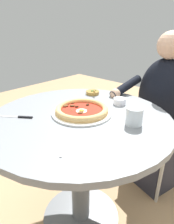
{
  "coord_description": "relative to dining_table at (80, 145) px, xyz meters",
  "views": [
    {
      "loc": [
        0.66,
        -0.65,
        1.19
      ],
      "look_at": [
        0.04,
        0.02,
        0.78
      ],
      "focal_mm": 31.37,
      "sensor_mm": 36.0,
      "label": 1
    }
  ],
  "objects": [
    {
      "name": "dining_table",
      "position": [
        0.0,
        0.0,
        0.0
      ],
      "size": [
        0.96,
        0.96,
        0.75
      ],
      "color": "gray",
      "rests_on": "ground"
    },
    {
      "name": "cafe_chair_diner",
      "position": [
        0.21,
        0.77,
        -0.06
      ],
      "size": [
        0.5,
        0.5,
        0.84
      ],
      "color": "beige",
      "rests_on": "ground"
    },
    {
      "name": "olive_pan",
      "position": [
        -0.18,
        0.31,
        0.19
      ],
      "size": [
        0.1,
        0.09,
        0.05
      ],
      "color": "olive",
      "rests_on": "dining_table"
    },
    {
      "name": "pizza_on_plate",
      "position": [
        -0.01,
        0.03,
        0.2
      ],
      "size": [
        0.32,
        0.32,
        0.04
      ],
      "color": "white",
      "rests_on": "dining_table"
    },
    {
      "name": "diner_person",
      "position": [
        0.17,
        0.64,
        -0.05
      ],
      "size": [
        0.47,
        0.48,
        1.16
      ],
      "color": "#282833",
      "rests_on": "ground"
    },
    {
      "name": "fork_utensil",
      "position": [
        0.14,
        -0.23,
        0.18
      ],
      "size": [
        0.12,
        0.13,
        0.0
      ],
      "color": "#BCBCC1",
      "rests_on": "dining_table"
    },
    {
      "name": "ground_plane",
      "position": [
        0.0,
        0.0,
        -0.58
      ],
      "size": [
        6.0,
        6.0,
        0.02
      ],
      "primitive_type": "cube",
      "color": "tan"
    },
    {
      "name": "water_glass",
      "position": [
        0.26,
        0.11,
        0.21
      ],
      "size": [
        0.08,
        0.08,
        0.09
      ],
      "color": "silver",
      "rests_on": "dining_table"
    },
    {
      "name": "ramekin_capers",
      "position": [
        0.06,
        0.28,
        0.2
      ],
      "size": [
        0.07,
        0.07,
        0.04
      ],
      "color": "white",
      "rests_on": "dining_table"
    },
    {
      "name": "steak_knife",
      "position": [
        -0.22,
        -0.22,
        0.18
      ],
      "size": [
        0.18,
        0.13,
        0.01
      ],
      "color": "silver",
      "rests_on": "dining_table"
    }
  ]
}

